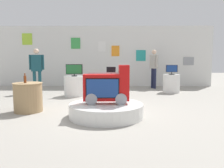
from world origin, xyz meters
TOP-DOWN VIEW (x-y plane):
  - ground_plane at (0.00, 0.00)m, footprint 30.00×30.00m
  - back_wall_display at (0.00, 5.26)m, footprint 10.13×0.13m
  - main_display_pedestal at (0.34, -0.52)m, footprint 1.69×1.69m
  - novelty_firetruck_tv at (0.36, -0.52)m, footprint 1.03×0.41m
  - display_pedestal_left_rear at (2.71, 3.24)m, footprint 0.64×0.64m
  - tv_on_left_rear at (2.71, 3.24)m, footprint 0.45×0.22m
  - display_pedestal_center_rear at (0.37, 3.17)m, footprint 0.85×0.85m
  - tv_on_center_rear at (0.37, 3.16)m, footprint 0.38×0.22m
  - display_pedestal_right_rear at (-0.90, 2.37)m, footprint 0.73×0.73m
  - tv_on_right_rear at (-0.91, 2.36)m, footprint 0.57×0.20m
  - side_table_round at (-1.63, -0.04)m, footprint 0.72×0.72m
  - bottle_on_side_table at (-1.67, -0.08)m, footprint 0.07×0.07m
  - shopper_browsing_near_truck at (2.22, 4.45)m, footprint 0.33×0.53m
  - shopper_browsing_rear at (-2.46, 3.05)m, footprint 0.55×0.26m

SIDE VIEW (x-z plane):
  - ground_plane at x=0.00m, z-range 0.00..0.00m
  - main_display_pedestal at x=0.34m, z-range 0.00..0.31m
  - display_pedestal_left_rear at x=2.71m, z-range 0.00..0.70m
  - display_pedestal_center_rear at x=0.37m, z-range 0.00..0.70m
  - display_pedestal_right_rear at x=-0.90m, z-range 0.00..0.70m
  - side_table_round at x=-1.63m, z-range 0.01..0.73m
  - novelty_firetruck_tv at x=0.36m, z-range 0.22..1.09m
  - bottle_on_side_table at x=-1.67m, z-range 0.70..0.94m
  - tv_on_center_rear at x=0.37m, z-range 0.70..1.01m
  - tv_on_left_rear at x=2.71m, z-range 0.71..1.08m
  - tv_on_right_rear at x=-0.91m, z-range 0.71..1.13m
  - shopper_browsing_rear at x=-2.46m, z-range 0.14..1.83m
  - shopper_browsing_near_truck at x=2.22m, z-range 0.15..1.84m
  - back_wall_display at x=0.00m, z-range 0.00..2.82m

